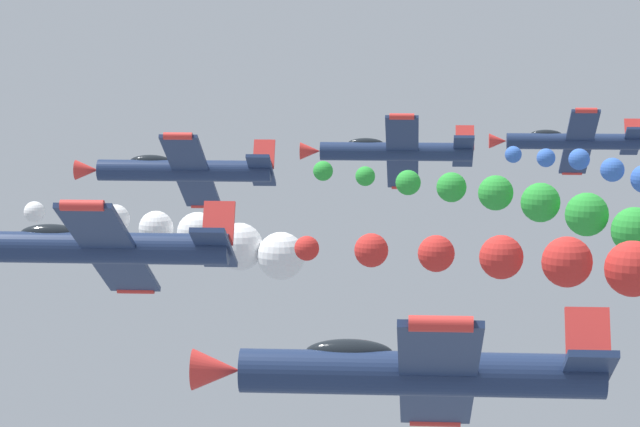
{
  "coord_description": "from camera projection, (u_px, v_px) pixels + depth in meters",
  "views": [
    {
      "loc": [
        -59.59,
        -4.26,
        77.41
      ],
      "look_at": [
        0.0,
        0.0,
        68.82
      ],
      "focal_mm": 79.42,
      "sensor_mm": 36.0,
      "label": 1
    }
  ],
  "objects": [
    {
      "name": "smoke_trail_lead",
      "position": [
        213.0,
        240.0,
        60.68
      ],
      "size": [
        2.83,
        12.48,
        3.08
      ],
      "color": "white"
    },
    {
      "name": "airplane_left_inner",
      "position": [
        95.0,
        247.0,
        49.23
      ],
      "size": [
        8.61,
        10.35,
        4.8
      ],
      "rotation": [
        0.0,
        0.49,
        0.0
      ],
      "color": "navy"
    },
    {
      "name": "airplane_right_inner",
      "position": [
        181.0,
        170.0,
        73.03
      ],
      "size": [
        8.52,
        10.35,
        4.97
      ],
      "rotation": [
        0.0,
        0.51,
        0.0
      ],
      "color": "navy"
    },
    {
      "name": "smoke_trail_right_inner",
      "position": [
        623.0,
        232.0,
        68.17
      ],
      "size": [
        7.63,
        21.6,
        5.75
      ],
      "color": "green"
    },
    {
      "name": "airplane_left_outer",
      "position": [
        414.0,
        372.0,
        34.89
      ],
      "size": [
        8.51,
        10.35,
        5.01
      ],
      "rotation": [
        0.0,
        0.51,
        0.0
      ],
      "color": "navy"
    },
    {
      "name": "airplane_right_outer",
      "position": [
        393.0,
        151.0,
        84.04
      ],
      "size": [
        8.26,
        10.35,
        5.43
      ],
      "rotation": [
        0.0,
        0.57,
        0.0
      ],
      "color": "navy"
    },
    {
      "name": "airplane_high_slot",
      "position": [
        570.0,
        141.0,
        96.59
      ],
      "size": [
        8.24,
        10.35,
        5.46
      ],
      "rotation": [
        0.0,
        0.57,
        0.0
      ],
      "color": "navy"
    }
  ]
}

